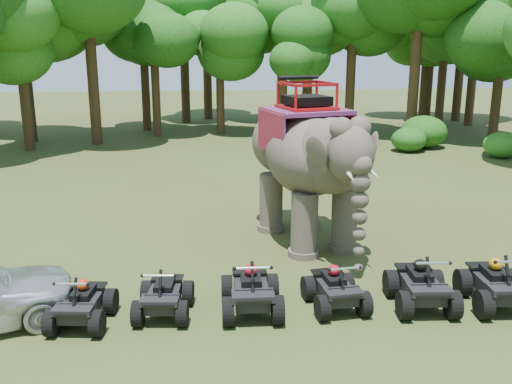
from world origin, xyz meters
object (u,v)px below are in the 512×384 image
atv_1 (164,290)px  atv_2 (251,284)px  atv_4 (422,279)px  atv_5 (498,278)px  atv_0 (81,298)px  atv_3 (336,283)px  elephant (307,162)px

atv_1 → atv_2: bearing=4.0°
atv_4 → atv_5: (1.66, -0.13, 0.01)m
atv_2 → atv_5: atv_5 is taller
atv_0 → atv_3: 5.35m
elephant → atv_3: (-0.17, -4.41, -1.76)m
elephant → atv_2: 5.15m
atv_1 → elephant: bearing=54.5°
atv_3 → atv_5: bearing=-10.6°
atv_1 → atv_5: size_ratio=0.88×
atv_1 → atv_0: bearing=-165.8°
atv_0 → atv_1: size_ratio=1.00×
atv_5 → atv_0: bearing=-176.8°
elephant → atv_1: size_ratio=3.60×
atv_0 → atv_2: 3.51m
atv_0 → atv_4: 7.22m
atv_1 → atv_3: atv_3 is taller
elephant → atv_2: elephant is taller
atv_5 → atv_4: bearing=179.1°
atv_1 → atv_4: size_ratio=0.89×
atv_2 → atv_5: (5.37, -0.25, 0.01)m
atv_2 → atv_5: 5.38m
atv_0 → atv_4: size_ratio=0.89×
atv_0 → atv_5: 8.88m
atv_0 → atv_5: (8.88, -0.08, 0.08)m
elephant → atv_5: elephant is taller
elephant → atv_1: elephant is taller
atv_3 → atv_0: bearing=176.0°
elephant → atv_3: 4.75m
atv_2 → atv_3: 1.84m
elephant → atv_5: bearing=-69.3°
atv_1 → atv_5: bearing=3.5°
atv_3 → atv_4: 1.88m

